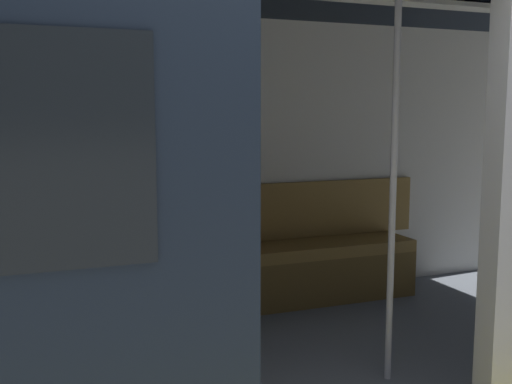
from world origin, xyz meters
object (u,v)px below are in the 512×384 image
bench_seat (224,266)px  book (243,246)px  train_car (259,106)px  handbag (122,246)px  person_seated (193,226)px  grab_pole_door (223,198)px  grab_pole_far (393,186)px

bench_seat → book: size_ratio=14.06×
train_car → handbag: size_ratio=24.62×
handbag → person_seated: bearing=165.5°
train_car → grab_pole_door: size_ratio=2.99×
book → grab_pole_far: (-0.32, 1.44, 0.60)m
train_car → book: 1.43m
train_car → handbag: bearing=-56.9°
bench_seat → grab_pole_far: bearing=109.5°
person_seated → grab_pole_door: bearing=80.3°
handbag → train_car: bearing=123.1°
bench_seat → handbag: handbag is taller
bench_seat → grab_pole_far: 1.63m
handbag → grab_pole_door: grab_pole_door is taller
train_car → book: size_ratio=29.09×
grab_pole_far → train_car: bearing=-39.9°
person_seated → handbag: size_ratio=4.55×
train_car → handbag: train_car is taller
handbag → book: (-0.89, 0.01, -0.07)m
train_car → grab_pole_far: bearing=140.1°
person_seated → book: person_seated is taller
train_car → bench_seat: size_ratio=2.07×
grab_pole_far → grab_pole_door: bearing=6.0°
grab_pole_door → grab_pole_far: size_ratio=1.00×
handbag → book: bearing=179.4°
grab_pole_door → handbag: bearing=-81.6°
grab_pole_door → train_car: bearing=-124.7°
bench_seat → person_seated: bearing=12.0°
grab_pole_far → person_seated: bearing=-61.1°
grab_pole_door → grab_pole_far: (-0.98, -0.10, 0.00)m
train_car → grab_pole_far: (-0.57, 0.48, -0.43)m
person_seated → train_car: bearing=100.5°
person_seated → grab_pole_door: size_ratio=0.55×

